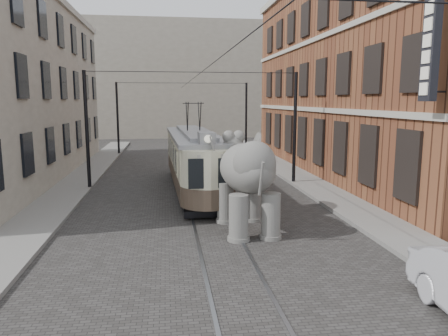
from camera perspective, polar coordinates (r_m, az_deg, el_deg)
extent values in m
plane|color=#3A3836|center=(16.75, -1.85, -6.62)|extent=(120.00, 120.00, 0.00)
cube|color=slate|center=(18.32, 17.25, -5.41)|extent=(2.00, 60.00, 0.15)
cube|color=slate|center=(17.34, -23.90, -6.61)|extent=(2.00, 60.00, 0.15)
cube|color=brown|center=(28.09, 19.41, 11.59)|extent=(8.00, 26.00, 12.00)
cube|color=gray|center=(27.67, -27.91, 9.03)|extent=(7.00, 24.00, 10.00)
cube|color=gray|center=(56.11, -6.22, 11.58)|extent=(28.00, 10.00, 14.00)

